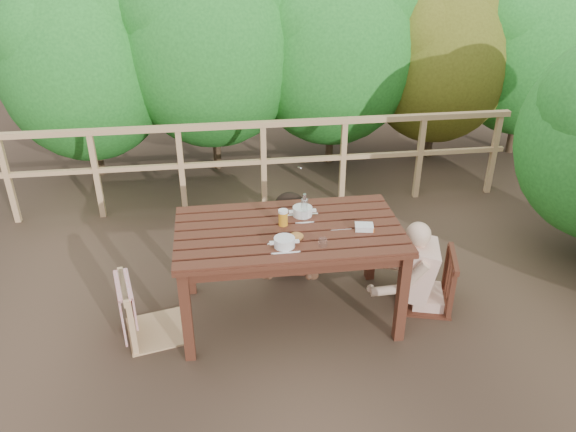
{
  "coord_description": "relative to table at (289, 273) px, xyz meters",
  "views": [
    {
      "loc": [
        -0.52,
        -3.69,
        2.93
      ],
      "look_at": [
        0.0,
        0.05,
        0.9
      ],
      "focal_mm": 34.78,
      "sensor_mm": 36.0,
      "label": 1
    }
  ],
  "objects": [
    {
      "name": "soup_far",
      "position": [
        0.14,
        0.19,
        0.45
      ],
      "size": [
        0.27,
        0.27,
        0.09
      ],
      "primitive_type": "cylinder",
      "color": "white",
      "rests_on": "table"
    },
    {
      "name": "chair_left",
      "position": [
        -1.07,
        -0.08,
        0.08
      ],
      "size": [
        0.57,
        0.57,
        0.97
      ],
      "primitive_type": "cube",
      "rotation": [
        0.0,
        0.0,
        1.79
      ],
      "color": "tan",
      "rests_on": "ground"
    },
    {
      "name": "hedge_row",
      "position": [
        0.4,
        3.2,
        1.5
      ],
      "size": [
        6.6,
        1.6,
        3.8
      ],
      "primitive_type": null,
      "color": "#216E22",
      "rests_on": "ground"
    },
    {
      "name": "diner_right",
      "position": [
        1.2,
        -0.01,
        0.23
      ],
      "size": [
        0.74,
        0.66,
        1.26
      ],
      "primitive_type": null,
      "rotation": [
        0.0,
        0.0,
        1.29
      ],
      "color": "beige",
      "rests_on": "ground"
    },
    {
      "name": "beer_glass",
      "position": [
        -0.04,
        0.05,
        0.48
      ],
      "size": [
        0.08,
        0.08,
        0.15
      ],
      "primitive_type": "cylinder",
      "color": "gold",
      "rests_on": "table"
    },
    {
      "name": "bottle",
      "position": [
        0.14,
        0.12,
        0.52
      ],
      "size": [
        0.06,
        0.06,
        0.24
      ],
      "primitive_type": "cylinder",
      "color": "silver",
      "rests_on": "table"
    },
    {
      "name": "chair_right",
      "position": [
        1.17,
        -0.01,
        0.06
      ],
      "size": [
        0.57,
        0.57,
        0.92
      ],
      "primitive_type": "cube",
      "rotation": [
        0.0,
        0.0,
        -1.85
      ],
      "color": "#3F1E13",
      "rests_on": "ground"
    },
    {
      "name": "bread_roll",
      "position": [
        0.03,
        -0.17,
        0.44
      ],
      "size": [
        0.11,
        0.09,
        0.07
      ],
      "primitive_type": "ellipsoid",
      "color": "#A86F37",
      "rests_on": "table"
    },
    {
      "name": "chair_far",
      "position": [
        0.12,
        0.77,
        0.06
      ],
      "size": [
        0.52,
        0.52,
        0.92
      ],
      "primitive_type": "cube",
      "rotation": [
        0.0,
        0.0,
        -0.15
      ],
      "color": "#3F1E13",
      "rests_on": "ground"
    },
    {
      "name": "ground",
      "position": [
        0.0,
        0.0,
        -0.4
      ],
      "size": [
        60.0,
        60.0,
        0.0
      ],
      "primitive_type": "plane",
      "color": "#4A3627",
      "rests_on": "ground"
    },
    {
      "name": "railing",
      "position": [
        0.0,
        2.0,
        0.1
      ],
      "size": [
        5.6,
        0.1,
        1.01
      ],
      "primitive_type": "cube",
      "color": "tan",
      "rests_on": "ground"
    },
    {
      "name": "soup_near",
      "position": [
        -0.07,
        -0.26,
        0.45
      ],
      "size": [
        0.26,
        0.26,
        0.09
      ],
      "primitive_type": "cylinder",
      "color": "silver",
      "rests_on": "table"
    },
    {
      "name": "tumbler",
      "position": [
        0.21,
        -0.29,
        0.44
      ],
      "size": [
        0.06,
        0.06,
        0.07
      ],
      "primitive_type": "cylinder",
      "color": "white",
      "rests_on": "table"
    },
    {
      "name": "table",
      "position": [
        0.0,
        0.0,
        0.0
      ],
      "size": [
        1.74,
        0.98,
        0.81
      ],
      "primitive_type": "cube",
      "color": "#3F1E13",
      "rests_on": "ground"
    },
    {
      "name": "woman",
      "position": [
        0.12,
        0.79,
        0.21
      ],
      "size": [
        0.58,
        0.68,
        1.23
      ],
      "primitive_type": null,
      "rotation": [
        0.0,
        0.0,
        2.99
      ],
      "color": "black",
      "rests_on": "ground"
    },
    {
      "name": "butter_tub",
      "position": [
        0.56,
        -0.1,
        0.43
      ],
      "size": [
        0.16,
        0.12,
        0.06
      ],
      "primitive_type": "cube",
      "rotation": [
        0.0,
        0.0,
        -0.19
      ],
      "color": "white",
      "rests_on": "table"
    }
  ]
}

